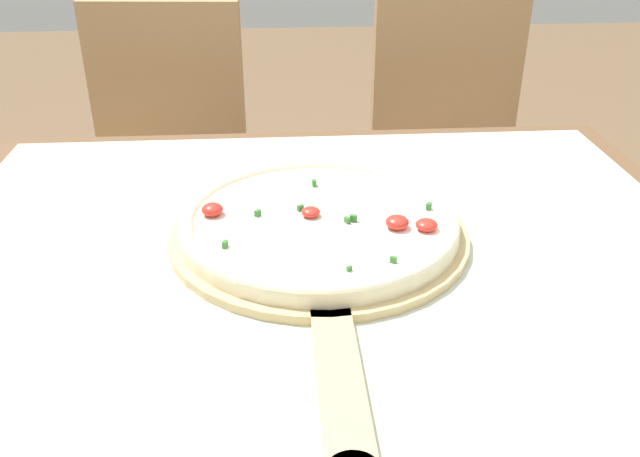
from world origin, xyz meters
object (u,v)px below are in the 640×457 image
Objects in this scene: pizza_peel at (320,242)px; chair_left at (166,166)px; pizza at (319,221)px; chair_right at (450,158)px.

pizza_peel is 0.70× the size of chair_left.
pizza is at bearing -62.58° from chair_left.
pizza_peel is 0.70× the size of chair_right.
chair_right is (0.71, 0.00, 0.00)m from chair_left.
pizza is 0.90m from chair_right.
chair_right is (0.39, 0.80, -0.22)m from pizza_peel.
chair_right reaches higher than pizza_peel.
pizza_peel is at bearing -63.21° from chair_left.
pizza is 0.87m from chair_left.
chair_left is 0.71m from chair_right.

